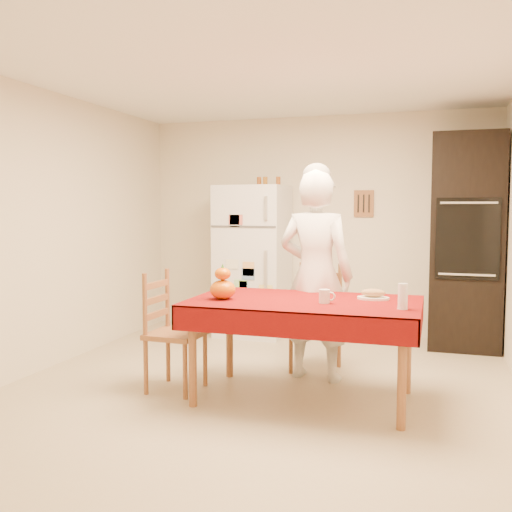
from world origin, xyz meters
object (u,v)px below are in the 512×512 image
at_px(dining_table, 304,309).
at_px(coffee_mug, 324,296).
at_px(chair_left, 169,327).
at_px(wine_glass, 403,296).
at_px(refrigerator, 253,261).
at_px(bread_plate, 373,298).
at_px(chair_far, 317,313).
at_px(seated_woman, 316,276).
at_px(pumpkin_lower, 223,290).
at_px(oven_cabinet, 466,242).

height_order(dining_table, coffee_mug, coffee_mug).
height_order(chair_left, wine_glass, chair_left).
distance_m(chair_left, wine_glass, 1.84).
bearing_deg(refrigerator, bread_plate, -50.04).
xyz_separation_m(chair_far, seated_woman, (0.04, -0.30, 0.37)).
bearing_deg(chair_left, bread_plate, -78.24).
distance_m(seated_woman, coffee_mug, 0.69).
height_order(seated_woman, wine_glass, seated_woman).
bearing_deg(refrigerator, chair_far, -49.93).
relative_size(chair_left, coffee_mug, 9.50).
bearing_deg(seated_woman, chair_left, 38.48).
xyz_separation_m(dining_table, bread_plate, (0.49, 0.19, 0.08)).
bearing_deg(chair_far, pumpkin_lower, -115.73).
bearing_deg(pumpkin_lower, wine_glass, -1.45).
height_order(seated_woman, coffee_mug, seated_woman).
relative_size(refrigerator, dining_table, 1.00).
distance_m(dining_table, coffee_mug, 0.23).
xyz_separation_m(refrigerator, dining_table, (1.06, -2.03, -0.16)).
height_order(dining_table, chair_left, chair_left).
distance_m(seated_woman, pumpkin_lower, 0.91).
distance_m(pumpkin_lower, bread_plate, 1.14).
height_order(refrigerator, chair_left, refrigerator).
bearing_deg(chair_far, chair_left, -135.32).
height_order(oven_cabinet, seated_woman, oven_cabinet).
xyz_separation_m(chair_far, bread_plate, (0.56, -0.67, 0.26)).
xyz_separation_m(seated_woman, coffee_mug, (0.20, -0.66, -0.07)).
height_order(coffee_mug, wine_glass, wine_glass).
bearing_deg(seated_woman, pumpkin_lower, 58.47).
height_order(chair_far, coffee_mug, chair_far).
distance_m(refrigerator, wine_glass, 2.84).
xyz_separation_m(pumpkin_lower, wine_glass, (1.32, -0.03, 0.01)).
bearing_deg(refrigerator, oven_cabinet, 1.18).
relative_size(dining_table, seated_woman, 0.96).
height_order(pumpkin_lower, wine_glass, wine_glass).
xyz_separation_m(dining_table, chair_far, (-0.07, 0.86, -0.18)).
bearing_deg(wine_glass, chair_far, 127.44).
height_order(chair_far, bread_plate, chair_far).
height_order(refrigerator, pumpkin_lower, refrigerator).
height_order(chair_left, bread_plate, chair_left).
relative_size(refrigerator, pumpkin_lower, 8.67).
relative_size(refrigerator, coffee_mug, 17.00).
bearing_deg(chair_left, pumpkin_lower, -95.57).
distance_m(chair_far, pumpkin_lower, 1.18).
relative_size(refrigerator, seated_woman, 0.96).
xyz_separation_m(seated_woman, pumpkin_lower, (-0.57, -0.71, -0.05)).
height_order(oven_cabinet, pumpkin_lower, oven_cabinet).
distance_m(refrigerator, chair_far, 1.57).
height_order(oven_cabinet, bread_plate, oven_cabinet).
relative_size(pumpkin_lower, wine_glass, 1.11).
height_order(seated_woman, bread_plate, seated_woman).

